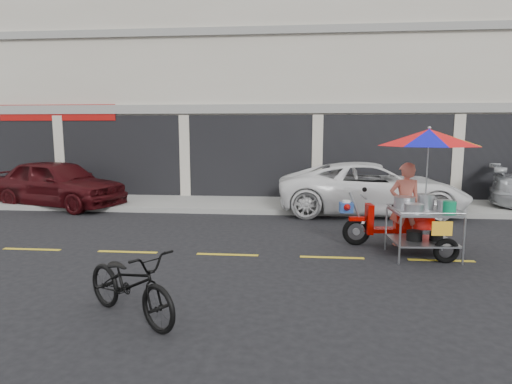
# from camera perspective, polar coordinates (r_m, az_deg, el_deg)

# --- Properties ---
(ground) EXTENTS (90.00, 90.00, 0.00)m
(ground) POSITION_cam_1_polar(r_m,az_deg,el_deg) (8.31, 10.08, -8.61)
(ground) COLOR black
(sidewalk) EXTENTS (45.00, 3.00, 0.15)m
(sidewalk) POSITION_cam_1_polar(r_m,az_deg,el_deg) (13.64, 8.23, -1.63)
(sidewalk) COLOR gray
(sidewalk) RESTS_ON ground
(shophouse_block) EXTENTS (36.00, 8.11, 10.40)m
(shophouse_block) POSITION_cam_1_polar(r_m,az_deg,el_deg) (18.94, 16.50, 13.49)
(shophouse_block) COLOR beige
(shophouse_block) RESTS_ON ground
(centerline) EXTENTS (42.00, 0.10, 0.01)m
(centerline) POSITION_cam_1_polar(r_m,az_deg,el_deg) (8.31, 10.08, -8.58)
(centerline) COLOR gold
(centerline) RESTS_ON ground
(maroon_sedan) EXTENTS (4.74, 3.01, 1.50)m
(maroon_sedan) POSITION_cam_1_polar(r_m,az_deg,el_deg) (14.73, -24.86, 1.07)
(maroon_sedan) COLOR #390A0D
(maroon_sedan) RESTS_ON ground
(white_pickup) EXTENTS (5.39, 2.61, 1.48)m
(white_pickup) POSITION_cam_1_polar(r_m,az_deg,el_deg) (12.77, 15.15, 0.51)
(white_pickup) COLOR white
(white_pickup) RESTS_ON ground
(near_bicycle) EXTENTS (1.82, 1.53, 0.94)m
(near_bicycle) POSITION_cam_1_polar(r_m,az_deg,el_deg) (5.75, -16.43, -11.62)
(near_bicycle) COLOR black
(near_bicycle) RESTS_ON ground
(food_vendor_rig) EXTENTS (2.54, 2.00, 2.47)m
(food_vendor_rig) POSITION_cam_1_polar(r_m,az_deg,el_deg) (8.83, 20.78, 2.26)
(food_vendor_rig) COLOR black
(food_vendor_rig) RESTS_ON ground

